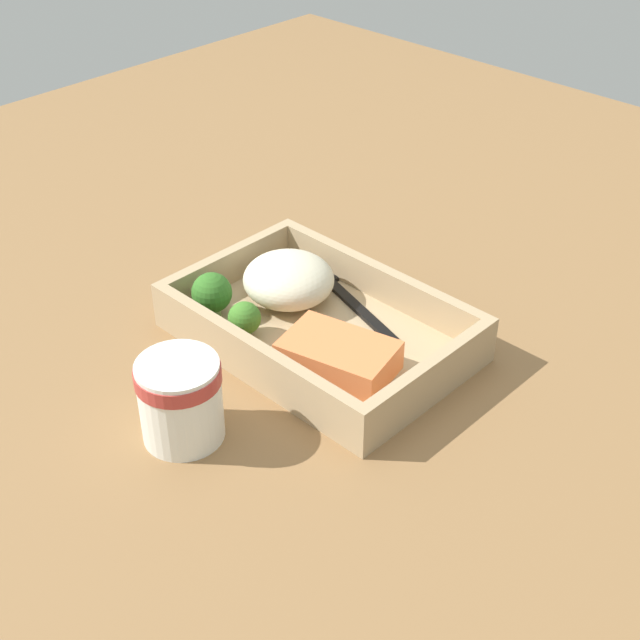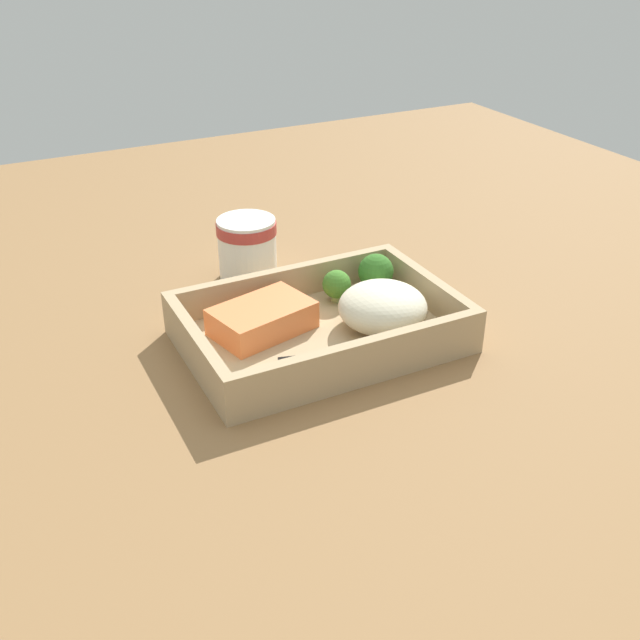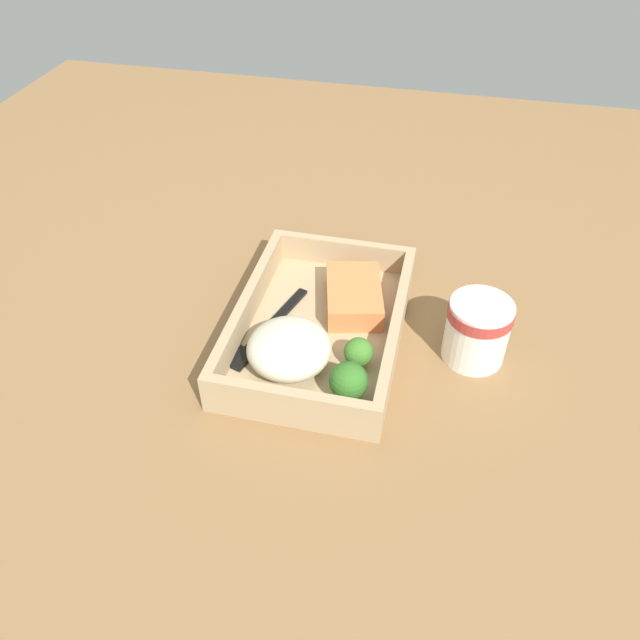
{
  "view_description": "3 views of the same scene",
  "coord_description": "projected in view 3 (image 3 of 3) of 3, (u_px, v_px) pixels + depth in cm",
  "views": [
    {
      "loc": [
        -49.72,
        51.6,
        52.82
      ],
      "look_at": [
        0.0,
        0.0,
        2.7
      ],
      "focal_mm": 50.0,
      "sensor_mm": 36.0,
      "label": 1
    },
    {
      "loc": [
        -31.02,
        -61.28,
        41.62
      ],
      "look_at": [
        0.0,
        0.0,
        2.7
      ],
      "focal_mm": 42.0,
      "sensor_mm": 36.0,
      "label": 2
    },
    {
      "loc": [
        53.7,
        12.48,
        51.5
      ],
      "look_at": [
        0.0,
        0.0,
        2.7
      ],
      "focal_mm": 35.0,
      "sensor_mm": 36.0,
      "label": 3
    }
  ],
  "objects": [
    {
      "name": "broccoli_floret_2",
      "position": [
        348.0,
        381.0,
        0.65
      ],
      "size": [
        4.12,
        4.12,
        4.78
      ],
      "color": "#83A968",
      "rests_on": "takeout_tray"
    },
    {
      "name": "fork",
      "position": [
        265.0,
        332.0,
        0.74
      ],
      "size": [
        15.62,
        6.06,
        0.44
      ],
      "color": "black",
      "rests_on": "takeout_tray"
    },
    {
      "name": "salmon_fillet",
      "position": [
        354.0,
        296.0,
        0.77
      ],
      "size": [
        11.6,
        8.88,
        3.02
      ],
      "primitive_type": "cube",
      "rotation": [
        0.0,
        0.0,
        0.24
      ],
      "color": "#ED7D45",
      "rests_on": "takeout_tray"
    },
    {
      "name": "ground_plane",
      "position": [
        320.0,
        343.0,
        0.76
      ],
      "size": [
        160.0,
        160.0,
        2.0
      ],
      "primitive_type": "cube",
      "color": "olive"
    },
    {
      "name": "mashed_potatoes",
      "position": [
        289.0,
        348.0,
        0.69
      ],
      "size": [
        9.54,
        9.37,
        4.91
      ],
      "primitive_type": "ellipsoid",
      "color": "beige",
      "rests_on": "takeout_tray"
    },
    {
      "name": "broccoli_floret_1",
      "position": [
        359.0,
        352.0,
        0.69
      ],
      "size": [
        3.27,
        3.27,
        3.77
      ],
      "color": "#7E985D",
      "rests_on": "takeout_tray"
    },
    {
      "name": "tray_rim",
      "position": [
        320.0,
        318.0,
        0.73
      ],
      "size": [
        28.46,
        19.12,
        3.71
      ],
      "color": "tan",
      "rests_on": "takeout_tray"
    },
    {
      "name": "takeout_tray",
      "position": [
        320.0,
        333.0,
        0.75
      ],
      "size": [
        28.46,
        19.12,
        1.2
      ],
      "primitive_type": "cube",
      "color": "tan",
      "rests_on": "ground_plane"
    },
    {
      "name": "paper_cup",
      "position": [
        478.0,
        328.0,
        0.7
      ],
      "size": [
        7.35,
        7.35,
        7.75
      ],
      "color": "white",
      "rests_on": "ground_plane"
    }
  ]
}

